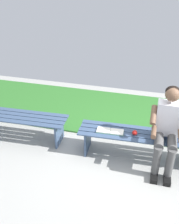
{
  "coord_description": "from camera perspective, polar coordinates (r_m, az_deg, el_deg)",
  "views": [
    {
      "loc": [
        -0.11,
        3.25,
        2.63
      ],
      "look_at": [
        0.72,
        0.15,
        0.79
      ],
      "focal_mm": 40.72,
      "sensor_mm": 36.0,
      "label": 1
    }
  ],
  "objects": [
    {
      "name": "bench_far",
      "position": [
        4.54,
        -16.07,
        -1.85
      ],
      "size": [
        1.78,
        0.52,
        0.44
      ],
      "rotation": [
        0.0,
        0.0,
        0.05
      ],
      "color": "#384C6B",
      "rests_on": "ground"
    },
    {
      "name": "book_open",
      "position": [
        3.9,
        4.66,
        -4.31
      ],
      "size": [
        0.42,
        0.18,
        0.02
      ],
      "rotation": [
        0.0,
        0.0,
        0.05
      ],
      "color": "white",
      "rests_on": "bench_near"
    },
    {
      "name": "apple",
      "position": [
        3.86,
        10.12,
        -4.6
      ],
      "size": [
        0.08,
        0.08,
        0.08
      ],
      "primitive_type": "sphere",
      "color": "red",
      "rests_on": "bench_near"
    },
    {
      "name": "bench_near",
      "position": [
        3.98,
        10.7,
        -5.92
      ],
      "size": [
        1.82,
        0.52,
        0.44
      ],
      "rotation": [
        0.0,
        0.0,
        0.05
      ],
      "color": "#384C6B",
      "rests_on": "ground"
    },
    {
      "name": "ground_plane",
      "position": [
        3.66,
        -8.51,
        -16.99
      ],
      "size": [
        10.0,
        7.0,
        0.04
      ],
      "primitive_type": "cube",
      "color": "#9E9E99"
    },
    {
      "name": "grass_strip",
      "position": [
        5.35,
        0.75,
        0.58
      ],
      "size": [
        9.0,
        1.81,
        0.03
      ],
      "primitive_type": "cube",
      "color": "#2D6B28",
      "rests_on": "ground"
    },
    {
      "name": "person_seated",
      "position": [
        3.72,
        17.1,
        -3.28
      ],
      "size": [
        0.5,
        0.69,
        1.24
      ],
      "color": "silver",
      "rests_on": "ground"
    }
  ]
}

